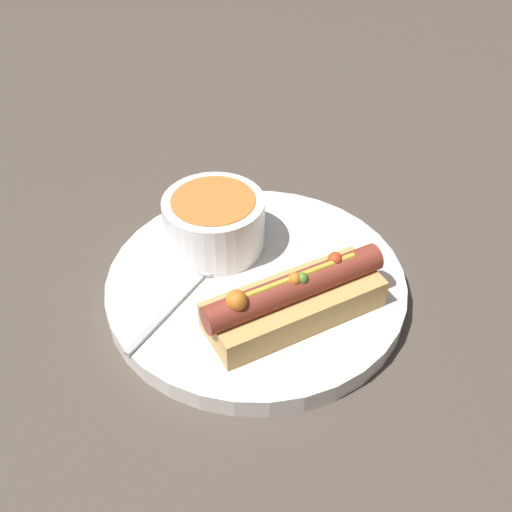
{
  "coord_description": "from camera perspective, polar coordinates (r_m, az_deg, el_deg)",
  "views": [
    {
      "loc": [
        -0.19,
        -0.37,
        0.41
      ],
      "look_at": [
        0.0,
        0.0,
        0.05
      ],
      "focal_mm": 42.0,
      "sensor_mm": 36.0,
      "label": 1
    }
  ],
  "objects": [
    {
      "name": "dinner_plate",
      "position": [
        0.58,
        0.0,
        -2.72
      ],
      "size": [
        0.28,
        0.28,
        0.02
      ],
      "color": "white",
      "rests_on": "ground_plane"
    },
    {
      "name": "soup_bowl",
      "position": [
        0.59,
        -4.0,
        3.37
      ],
      "size": [
        0.1,
        0.1,
        0.06
      ],
      "color": "white",
      "rests_on": "dinner_plate"
    },
    {
      "name": "ground_plane",
      "position": [
        0.58,
        0.0,
        -3.41
      ],
      "size": [
        4.0,
        4.0,
        0.0
      ],
      "primitive_type": "plane",
      "color": "#4C4238"
    },
    {
      "name": "spoon",
      "position": [
        0.57,
        -4.97,
        -1.49
      ],
      "size": [
        0.14,
        0.1,
        0.01
      ],
      "rotation": [
        0.0,
        0.0,
        0.57
      ],
      "color": "#B7B7BC",
      "rests_on": "dinner_plate"
    },
    {
      "name": "hot_dog",
      "position": [
        0.52,
        3.63,
        -4.1
      ],
      "size": [
        0.17,
        0.06,
        0.06
      ],
      "rotation": [
        0.0,
        0.0,
        0.02
      ],
      "color": "tan",
      "rests_on": "dinner_plate"
    }
  ]
}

